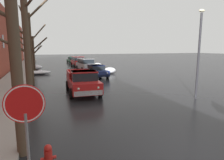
% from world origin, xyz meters
% --- Properties ---
extents(ground_plane, '(200.00, 200.00, 0.00)m').
position_xyz_m(ground_plane, '(0.00, 0.00, 0.00)').
color(ground_plane, black).
extents(left_sidewalk_slab, '(3.10, 80.00, 0.14)m').
position_xyz_m(left_sidewalk_slab, '(-6.56, 18.00, 0.07)').
color(left_sidewalk_slab, gray).
rests_on(left_sidewalk_slab, ground).
extents(snow_bank_near_corner_left, '(3.04, 1.44, 0.57)m').
position_xyz_m(snow_bank_near_corner_left, '(-4.36, 21.86, 0.25)').
color(snow_bank_near_corner_left, white).
rests_on(snow_bank_near_corner_left, ground).
extents(snow_bank_along_left_kerb, '(1.60, 0.99, 0.85)m').
position_xyz_m(snow_bank_along_left_kerb, '(4.95, 26.99, 0.39)').
color(snow_bank_along_left_kerb, white).
rests_on(snow_bank_along_left_kerb, ground).
extents(snow_bank_mid_block_left, '(1.89, 1.45, 0.73)m').
position_xyz_m(snow_bank_mid_block_left, '(-4.74, 27.96, 0.35)').
color(snow_bank_mid_block_left, white).
rests_on(snow_bank_mid_block_left, ground).
extents(snow_bank_near_corner_right, '(1.62, 1.42, 0.81)m').
position_xyz_m(snow_bank_near_corner_right, '(4.47, 19.48, 0.39)').
color(snow_bank_near_corner_right, white).
rests_on(snow_bank_near_corner_right, ground).
extents(bare_tree_at_the_corner, '(4.12, 2.22, 6.87)m').
position_xyz_m(bare_tree_at_the_corner, '(-4.93, 2.01, 3.57)').
color(bare_tree_at_the_corner, '#4C3D2D').
rests_on(bare_tree_at_the_corner, ground).
extents(bare_tree_second_along_sidewalk, '(3.76, 2.51, 7.07)m').
position_xyz_m(bare_tree_second_along_sidewalk, '(-4.93, 8.70, 3.44)').
color(bare_tree_second_along_sidewalk, '#4C3D2D').
rests_on(bare_tree_second_along_sidewalk, ground).
extents(bare_tree_mid_block, '(2.80, 2.80, 6.60)m').
position_xyz_m(bare_tree_mid_block, '(-4.89, 14.42, 3.39)').
color(bare_tree_mid_block, '#423323').
rests_on(bare_tree_mid_block, ground).
extents(bare_tree_far_down_block, '(2.46, 3.27, 5.00)m').
position_xyz_m(bare_tree_far_down_block, '(-4.88, 25.60, 2.64)').
color(bare_tree_far_down_block, '#382B1E').
rests_on(bare_tree_far_down_block, ground).
extents(pickup_truck_red_approaching_near_lane, '(2.39, 5.06, 1.76)m').
position_xyz_m(pickup_truck_red_approaching_near_lane, '(-1.32, 9.56, 0.88)').
color(pickup_truck_red_approaching_near_lane, red).
rests_on(pickup_truck_red_approaching_near_lane, ground).
extents(sedan_darkblue_parked_kerbside_close, '(2.07, 3.97, 1.42)m').
position_xyz_m(sedan_darkblue_parked_kerbside_close, '(1.90, 16.93, 0.75)').
color(sedan_darkblue_parked_kerbside_close, navy).
rests_on(sedan_darkblue_parked_kerbside_close, ground).
extents(suv_silver_parked_kerbside_mid, '(2.28, 4.88, 1.82)m').
position_xyz_m(suv_silver_parked_kerbside_mid, '(2.25, 23.94, 0.99)').
color(suv_silver_parked_kerbside_mid, '#B7B7BC').
rests_on(suv_silver_parked_kerbside_mid, ground).
extents(suv_red_parked_far_down_block, '(2.22, 4.32, 1.82)m').
position_xyz_m(suv_red_parked_far_down_block, '(2.44, 30.92, 0.99)').
color(suv_red_parked_far_down_block, red).
rests_on(suv_red_parked_far_down_block, ground).
extents(sedan_green_queued_behind_truck, '(1.93, 3.94, 1.42)m').
position_xyz_m(sedan_green_queued_behind_truck, '(2.46, 37.87, 0.75)').
color(sedan_green_queued_behind_truck, '#1E5633').
rests_on(sedan_green_queued_behind_truck, ground).
extents(fire_hydrant, '(0.42, 0.22, 0.71)m').
position_xyz_m(fire_hydrant, '(-4.17, 0.95, 0.36)').
color(fire_hydrant, '#B21E19').
rests_on(fire_hydrant, ground).
extents(stop_sign_at_corner, '(0.76, 0.06, 2.67)m').
position_xyz_m(stop_sign_at_corner, '(-4.57, -0.37, 2.06)').
color(stop_sign_at_corner, slate).
rests_on(stop_sign_at_corner, ground).
extents(street_lamp_post, '(0.44, 0.24, 5.76)m').
position_xyz_m(street_lamp_post, '(5.49, 5.45, 3.23)').
color(street_lamp_post, '#28282D').
rests_on(street_lamp_post, ground).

